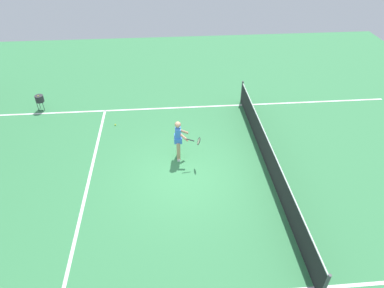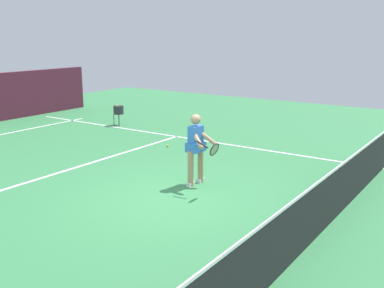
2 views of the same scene
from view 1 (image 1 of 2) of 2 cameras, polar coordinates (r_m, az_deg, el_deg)
name	(u,v)px [view 1 (image 1 of 2)]	position (r m, az deg, el deg)	size (l,w,h in m)	color
ground_plane	(185,174)	(12.00, -1.26, -5.02)	(27.79, 27.79, 0.00)	#38844C
service_line_marking	(89,179)	(12.31, -16.79, -5.64)	(9.07, 0.10, 0.01)	white
sideline_left_marking	(178,108)	(15.67, -2.34, 6.08)	(0.10, 19.38, 0.01)	white
court_net	(270,159)	(12.16, 12.83, -2.38)	(9.75, 0.08, 1.06)	#4C4C51
tennis_player	(179,139)	(12.20, -2.18, 0.91)	(0.80, 0.92, 1.55)	tan
tennis_ball_near	(115,125)	(14.76, -12.67, 3.15)	(0.07, 0.07, 0.07)	#D1E533
ball_hopper	(39,99)	(16.69, -24.10, 6.90)	(0.36, 0.36, 0.74)	#333338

